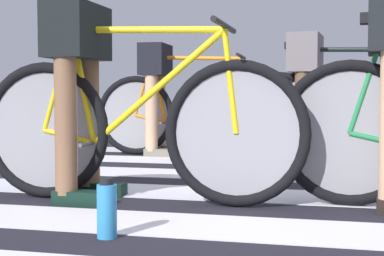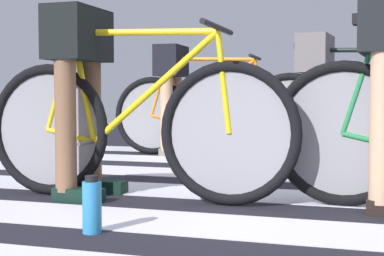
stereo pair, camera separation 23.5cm
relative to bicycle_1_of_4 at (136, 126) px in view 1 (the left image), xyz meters
name	(u,v)px [view 1 (the left image)]	position (x,y,z in m)	size (l,w,h in m)	color
ground	(273,207)	(0.68, 0.09, -0.40)	(18.00, 14.00, 0.02)	black
crosswalk_markings	(269,211)	(0.68, -0.07, -0.38)	(5.45, 5.79, 0.00)	silver
bicycle_1_of_4	(136,126)	(0.00, 0.00, 0.00)	(1.74, 0.52, 0.93)	black
cyclist_1_of_4	(78,74)	(-0.31, 0.00, 0.27)	(0.31, 0.41, 1.01)	brown
bicycle_3_of_4	(349,117)	(1.08, 1.57, 0.00)	(1.73, 0.52, 0.93)	black
cyclist_3_of_4	(306,82)	(0.77, 1.59, 0.26)	(0.34, 0.43, 0.99)	brown
bicycle_4_of_4	(190,113)	(-0.26, 2.22, 0.00)	(1.74, 0.52, 0.93)	black
cyclist_4_of_4	(156,84)	(-0.57, 2.21, 0.26)	(0.32, 0.42, 1.00)	tan
water_bottle	(107,210)	(0.13, -0.72, -0.28)	(0.08, 0.08, 0.23)	#308DD0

